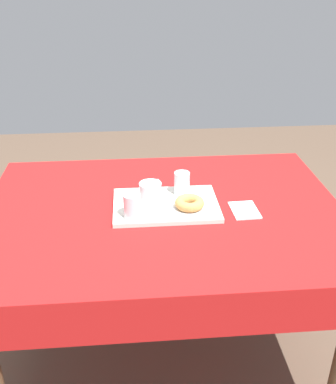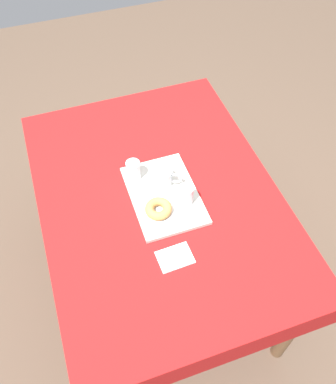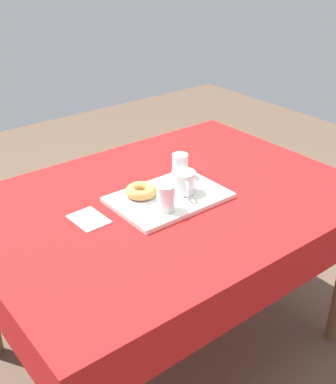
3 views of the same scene
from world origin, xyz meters
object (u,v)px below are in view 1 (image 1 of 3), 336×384
at_px(water_glass_far, 182,185).
at_px(paper_napkin, 245,210).
at_px(dining_table, 164,229).
at_px(tea_mug_left, 151,193).
at_px(serving_tray, 166,205).
at_px(donut_plate_left, 189,208).
at_px(water_glass_near, 132,207).
at_px(sugar_donut_left, 189,203).

height_order(water_glass_far, paper_napkin, water_glass_far).
relative_size(dining_table, tea_mug_left, 11.29).
bearing_deg(tea_mug_left, serving_tray, 165.60).
height_order(tea_mug_left, water_glass_far, water_glass_far).
height_order(tea_mug_left, paper_napkin, tea_mug_left).
bearing_deg(dining_table, tea_mug_left, -35.36).
relative_size(donut_plate_left, paper_napkin, 0.91).
bearing_deg(water_glass_near, water_glass_far, -140.13).
height_order(dining_table, serving_tray, serving_tray).
bearing_deg(paper_napkin, sugar_donut_left, -0.97).
xyz_separation_m(dining_table, paper_napkin, (-0.31, 0.04, 0.10)).
height_order(serving_tray, paper_napkin, serving_tray).
relative_size(dining_table, water_glass_far, 14.96).
bearing_deg(dining_table, sugar_donut_left, 160.91).
bearing_deg(water_glass_near, paper_napkin, -174.75).
distance_m(dining_table, tea_mug_left, 0.16).
bearing_deg(serving_tray, water_glass_near, 36.02).
bearing_deg(dining_table, serving_tray, -116.62).
relative_size(serving_tray, sugar_donut_left, 3.65).
xyz_separation_m(water_glass_far, paper_napkin, (-0.23, 0.13, -0.06)).
distance_m(donut_plate_left, sugar_donut_left, 0.02).
bearing_deg(paper_napkin, tea_mug_left, -11.17).
height_order(serving_tray, water_glass_near, water_glass_near).
bearing_deg(dining_table, paper_napkin, 173.26).
bearing_deg(serving_tray, water_glass_far, -133.97).
relative_size(sugar_donut_left, paper_napkin, 0.83).
xyz_separation_m(water_glass_near, water_glass_far, (-0.20, -0.17, -0.00)).
bearing_deg(water_glass_far, serving_tray, 46.03).
height_order(dining_table, water_glass_far, water_glass_far).
bearing_deg(paper_napkin, water_glass_far, -29.35).
distance_m(serving_tray, paper_napkin, 0.31).
xyz_separation_m(dining_table, sugar_donut_left, (-0.10, 0.03, 0.14)).
xyz_separation_m(donut_plate_left, sugar_donut_left, (0.00, 0.00, 0.02)).
distance_m(sugar_donut_left, paper_napkin, 0.22).
relative_size(dining_table, serving_tray, 3.43).
height_order(donut_plate_left, sugar_donut_left, sugar_donut_left).
xyz_separation_m(tea_mug_left, sugar_donut_left, (-0.14, 0.07, -0.01)).
bearing_deg(sugar_donut_left, donut_plate_left, 0.00).
xyz_separation_m(water_glass_near, sugar_donut_left, (-0.22, -0.04, -0.02)).
bearing_deg(tea_mug_left, donut_plate_left, 154.93).
xyz_separation_m(serving_tray, sugar_donut_left, (-0.09, 0.05, 0.03)).
bearing_deg(water_glass_near, tea_mug_left, -123.76).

